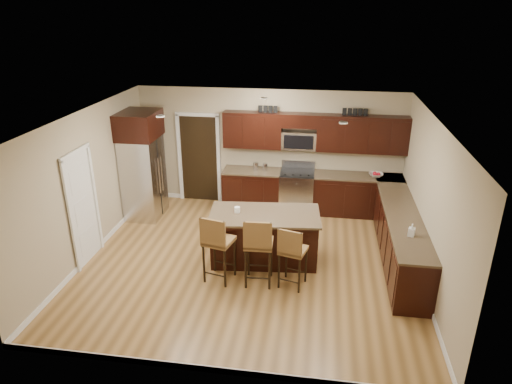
% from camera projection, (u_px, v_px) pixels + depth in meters
% --- Properties ---
extents(floor, '(6.00, 6.00, 0.00)m').
position_uv_depth(floor, '(250.00, 263.00, 8.39)').
color(floor, olive).
rests_on(floor, ground).
extents(ceiling, '(6.00, 6.00, 0.00)m').
position_uv_depth(ceiling, '(249.00, 118.00, 7.36)').
color(ceiling, silver).
rests_on(ceiling, wall_back).
extents(wall_back, '(6.00, 0.00, 6.00)m').
position_uv_depth(wall_back, '(269.00, 149.00, 10.39)').
color(wall_back, tan).
rests_on(wall_back, floor).
extents(wall_left, '(0.00, 5.50, 5.50)m').
position_uv_depth(wall_left, '(87.00, 186.00, 8.29)').
color(wall_left, tan).
rests_on(wall_left, floor).
extents(wall_right, '(0.00, 5.50, 5.50)m').
position_uv_depth(wall_right, '(430.00, 206.00, 7.46)').
color(wall_right, tan).
rests_on(wall_right, floor).
extents(base_cabinets, '(4.02, 3.96, 0.92)m').
position_uv_depth(base_cabinets, '(353.00, 213.00, 9.27)').
color(base_cabinets, black).
rests_on(base_cabinets, floor).
extents(upper_cabinets, '(4.00, 0.33, 0.80)m').
position_uv_depth(upper_cabinets, '(316.00, 131.00, 9.90)').
color(upper_cabinets, black).
rests_on(upper_cabinets, wall_back).
extents(range, '(0.76, 0.64, 1.11)m').
position_uv_depth(range, '(297.00, 191.00, 10.36)').
color(range, silver).
rests_on(range, floor).
extents(microwave, '(0.76, 0.31, 0.40)m').
position_uv_depth(microwave, '(299.00, 140.00, 10.06)').
color(microwave, silver).
rests_on(microwave, upper_cabinets).
extents(doorway, '(0.85, 0.03, 2.06)m').
position_uv_depth(doorway, '(199.00, 159.00, 10.72)').
color(doorway, black).
rests_on(doorway, floor).
extents(pantry_door, '(0.03, 0.80, 2.04)m').
position_uv_depth(pantry_door, '(83.00, 209.00, 8.13)').
color(pantry_door, white).
rests_on(pantry_door, floor).
extents(letter_decor, '(2.20, 0.03, 0.15)m').
position_uv_depth(letter_decor, '(310.00, 110.00, 9.75)').
color(letter_decor, black).
rests_on(letter_decor, upper_cabinets).
extents(island, '(2.07, 1.22, 0.92)m').
position_uv_depth(island, '(264.00, 238.00, 8.36)').
color(island, black).
rests_on(island, floor).
extents(stool_left, '(0.55, 0.55, 1.22)m').
position_uv_depth(stool_left, '(217.00, 241.00, 7.55)').
color(stool_left, brown).
rests_on(stool_left, floor).
extents(stool_mid, '(0.48, 0.48, 1.24)m').
position_uv_depth(stool_mid, '(258.00, 244.00, 7.45)').
color(stool_mid, brown).
rests_on(stool_mid, floor).
extents(stool_right, '(0.51, 0.51, 1.11)m').
position_uv_depth(stool_right, '(292.00, 251.00, 7.42)').
color(stool_right, brown).
rests_on(stool_right, floor).
extents(refrigerator, '(0.79, 0.96, 2.35)m').
position_uv_depth(refrigerator, '(142.00, 164.00, 9.82)').
color(refrigerator, silver).
rests_on(refrigerator, floor).
extents(floor_mat, '(0.83, 0.56, 0.01)m').
position_uv_depth(floor_mat, '(297.00, 229.00, 9.62)').
color(floor_mat, olive).
rests_on(floor_mat, floor).
extents(fruit_bowl, '(0.31, 0.31, 0.07)m').
position_uv_depth(fruit_bowl, '(376.00, 175.00, 9.93)').
color(fruit_bowl, silver).
rests_on(fruit_bowl, base_cabinets).
extents(soap_bottle, '(0.13, 0.13, 0.22)m').
position_uv_depth(soap_bottle, '(412.00, 230.00, 7.36)').
color(soap_bottle, '#B2B2B2').
rests_on(soap_bottle, base_cabinets).
extents(canister_tall, '(0.12, 0.12, 0.18)m').
position_uv_depth(canister_tall, '(256.00, 166.00, 10.28)').
color(canister_tall, silver).
rests_on(canister_tall, base_cabinets).
extents(canister_short, '(0.11, 0.11, 0.17)m').
position_uv_depth(canister_short, '(265.00, 167.00, 10.25)').
color(canister_short, silver).
rests_on(canister_short, base_cabinets).
extents(island_jar, '(0.10, 0.10, 0.10)m').
position_uv_depth(island_jar, '(237.00, 210.00, 8.23)').
color(island_jar, white).
rests_on(island_jar, island).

